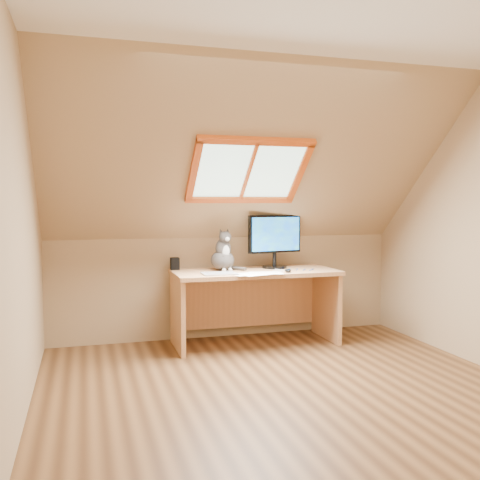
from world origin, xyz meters
name	(u,v)px	position (x,y,z in m)	size (l,w,h in m)	color
ground	(292,395)	(0.00, 0.00, 0.00)	(3.50, 3.50, 0.00)	brown
room_shell	(299,190)	(0.00, -0.09, 1.43)	(3.52, 3.52, 2.41)	#A18661
desk	(253,292)	(0.17, 1.45, 0.49)	(1.55, 0.68, 0.71)	#E4A36C
monitor	(275,238)	(0.41, 1.49, 1.00)	(0.56, 0.24, 0.52)	black
cat	(223,255)	(-0.12, 1.46, 0.85)	(0.26, 0.30, 0.41)	#443E3C
desk_speaker	(175,264)	(-0.55, 1.63, 0.76)	(0.08, 0.08, 0.12)	black
graphics_tablet	(219,274)	(-0.22, 1.20, 0.71)	(0.30, 0.22, 0.01)	#B2B2B7
mouse	(288,271)	(0.42, 1.15, 0.72)	(0.06, 0.10, 0.03)	black
papers	(260,274)	(0.13, 1.12, 0.71)	(0.35, 0.30, 0.01)	white
cables	(292,270)	(0.50, 1.26, 0.71)	(0.51, 0.26, 0.01)	silver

